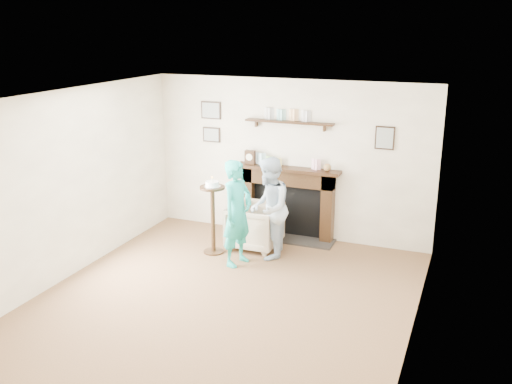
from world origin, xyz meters
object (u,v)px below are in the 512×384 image
armchair (255,247)px  man (269,256)px  woman (238,263)px  pedestal_table (213,206)px

armchair → man: (0.32, -0.26, 0.00)m
man → woman: bearing=-52.3°
woman → pedestal_table: bearing=77.0°
man → woman: woman is taller
man → pedestal_table: size_ratio=1.26×
armchair → pedestal_table: pedestal_table is taller
armchair → man: 0.41m
pedestal_table → woman: bearing=-25.9°
woman → pedestal_table: size_ratio=1.29×
man → pedestal_table: (-0.82, -0.17, 0.72)m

